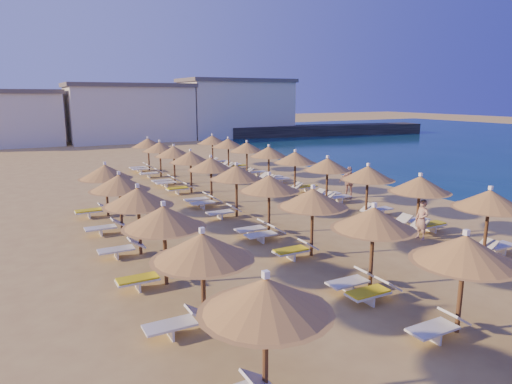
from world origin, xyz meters
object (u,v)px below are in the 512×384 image
parasol_row_east (346,169)px  beachgoer_c (349,182)px  beachgoer_a (422,220)px  jetty (327,130)px  parasol_row_west (252,178)px

parasol_row_east → beachgoer_c: 3.31m
beachgoer_a → beachgoer_c: 7.87m
beachgoer_a → parasol_row_east: bearing=175.8°
parasol_row_east → beachgoer_a: (-0.29, -5.25, -1.32)m
jetty → parasol_row_west: 49.23m
beachgoer_a → jetty: bearing=146.4°
beachgoer_c → jetty: bearing=93.1°
jetty → beachgoer_a: (-27.07, -42.43, 0.08)m
parasol_row_east → beachgoer_a: 5.42m
parasol_row_east → beachgoer_a: size_ratio=22.65×
jetty → beachgoer_c: (-24.71, -34.92, 0.17)m
parasol_row_east → parasol_row_west: size_ratio=1.00×
beachgoer_a → beachgoer_c: bearing=161.4°
jetty → parasol_row_east: bearing=-115.7°
parasol_row_east → beachgoer_c: (2.08, 2.26, -1.23)m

